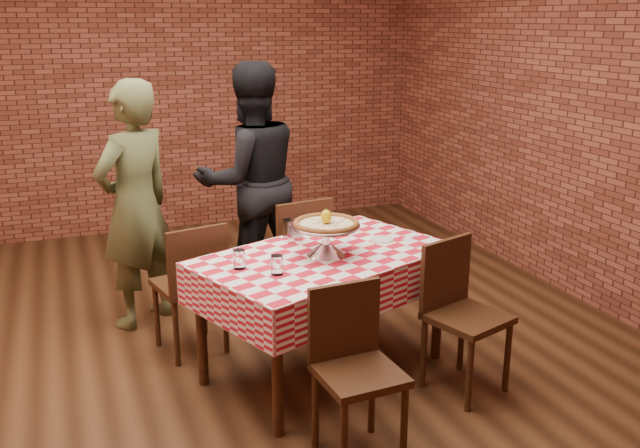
{
  "coord_description": "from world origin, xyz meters",
  "views": [
    {
      "loc": [
        -0.88,
        -3.97,
        2.08
      ],
      "look_at": [
        0.51,
        -0.32,
        0.92
      ],
      "focal_mm": 38.83,
      "sensor_mm": 36.0,
      "label": 1
    }
  ],
  "objects_px": {
    "condiment_caddy": "(293,231)",
    "chair_near_left": "(359,379)",
    "table": "(324,314)",
    "chair_far_left": "(189,287)",
    "chair_far_right": "(293,257)",
    "diner_black": "(251,181)",
    "pizza": "(326,224)",
    "diner_olive": "(135,206)",
    "pizza_stand": "(326,240)",
    "water_glass_right": "(239,259)",
    "chair_near_right": "(468,320)",
    "water_glass_left": "(277,265)"
  },
  "relations": [
    {
      "from": "chair_near_left",
      "to": "water_glass_left",
      "type": "bearing_deg",
      "value": 103.65
    },
    {
      "from": "water_glass_left",
      "to": "water_glass_right",
      "type": "relative_size",
      "value": 1.0
    },
    {
      "from": "pizza_stand",
      "to": "water_glass_left",
      "type": "relative_size",
      "value": 3.78
    },
    {
      "from": "chair_far_left",
      "to": "diner_olive",
      "type": "relative_size",
      "value": 0.51
    },
    {
      "from": "condiment_caddy",
      "to": "chair_far_left",
      "type": "height_order",
      "value": "condiment_caddy"
    },
    {
      "from": "chair_far_right",
      "to": "diner_black",
      "type": "relative_size",
      "value": 0.51
    },
    {
      "from": "chair_far_right",
      "to": "diner_black",
      "type": "distance_m",
      "value": 0.74
    },
    {
      "from": "table",
      "to": "diner_black",
      "type": "distance_m",
      "value": 1.51
    },
    {
      "from": "pizza",
      "to": "condiment_caddy",
      "type": "height_order",
      "value": "pizza"
    },
    {
      "from": "pizza",
      "to": "condiment_caddy",
      "type": "xyz_separation_m",
      "value": [
        -0.1,
        0.3,
        -0.11
      ]
    },
    {
      "from": "table",
      "to": "water_glass_left",
      "type": "relative_size",
      "value": 13.61
    },
    {
      "from": "pizza",
      "to": "diner_black",
      "type": "relative_size",
      "value": 0.21
    },
    {
      "from": "condiment_caddy",
      "to": "chair_far_left",
      "type": "xyz_separation_m",
      "value": [
        -0.6,
        0.29,
        -0.39
      ]
    },
    {
      "from": "pizza_stand",
      "to": "diner_black",
      "type": "xyz_separation_m",
      "value": [
        -0.06,
        1.44,
        0.05
      ]
    },
    {
      "from": "water_glass_right",
      "to": "diner_black",
      "type": "distance_m",
      "value": 1.56
    },
    {
      "from": "chair_near_right",
      "to": "diner_olive",
      "type": "xyz_separation_m",
      "value": [
        -1.62,
        1.63,
        0.42
      ]
    },
    {
      "from": "pizza_stand",
      "to": "diner_olive",
      "type": "bearing_deg",
      "value": 129.52
    },
    {
      "from": "chair_near_left",
      "to": "chair_far_left",
      "type": "height_order",
      "value": "chair_far_left"
    },
    {
      "from": "chair_far_right",
      "to": "water_glass_right",
      "type": "bearing_deg",
      "value": 47.53
    },
    {
      "from": "condiment_caddy",
      "to": "chair_near_left",
      "type": "height_order",
      "value": "condiment_caddy"
    },
    {
      "from": "chair_near_left",
      "to": "diner_olive",
      "type": "distance_m",
      "value": 2.19
    },
    {
      "from": "table",
      "to": "water_glass_left",
      "type": "xyz_separation_m",
      "value": [
        -0.36,
        -0.23,
        0.44
      ]
    },
    {
      "from": "condiment_caddy",
      "to": "chair_far_right",
      "type": "xyz_separation_m",
      "value": [
        0.18,
        0.56,
        -0.38
      ]
    },
    {
      "from": "water_glass_right",
      "to": "diner_black",
      "type": "bearing_deg",
      "value": 72.19
    },
    {
      "from": "diner_olive",
      "to": "chair_far_right",
      "type": "bearing_deg",
      "value": 129.27
    },
    {
      "from": "pizza",
      "to": "chair_far_left",
      "type": "height_order",
      "value": "pizza"
    },
    {
      "from": "pizza",
      "to": "diner_olive",
      "type": "xyz_separation_m",
      "value": [
        -0.95,
        1.15,
        -0.09
      ]
    },
    {
      "from": "water_glass_left",
      "to": "diner_black",
      "type": "relative_size",
      "value": 0.06
    },
    {
      "from": "condiment_caddy",
      "to": "table",
      "type": "bearing_deg",
      "value": -75.89
    },
    {
      "from": "pizza",
      "to": "chair_near_right",
      "type": "distance_m",
      "value": 0.97
    },
    {
      "from": "pizza_stand",
      "to": "pizza",
      "type": "height_order",
      "value": "pizza"
    },
    {
      "from": "chair_far_left",
      "to": "chair_far_right",
      "type": "relative_size",
      "value": 0.97
    },
    {
      "from": "water_glass_right",
      "to": "diner_olive",
      "type": "relative_size",
      "value": 0.06
    },
    {
      "from": "condiment_caddy",
      "to": "water_glass_right",
      "type": "bearing_deg",
      "value": -146.43
    },
    {
      "from": "pizza_stand",
      "to": "chair_far_left",
      "type": "bearing_deg",
      "value": 140.0
    },
    {
      "from": "pizza",
      "to": "chair_near_right",
      "type": "xyz_separation_m",
      "value": [
        0.67,
        -0.48,
        -0.5
      ]
    },
    {
      "from": "chair_near_right",
      "to": "chair_far_left",
      "type": "bearing_deg",
      "value": 123.89
    },
    {
      "from": "pizza",
      "to": "diner_black",
      "type": "distance_m",
      "value": 1.44
    },
    {
      "from": "water_glass_left",
      "to": "water_glass_right",
      "type": "distance_m",
      "value": 0.23
    },
    {
      "from": "pizza_stand",
      "to": "chair_far_left",
      "type": "distance_m",
      "value": 1.01
    },
    {
      "from": "pizza",
      "to": "diner_olive",
      "type": "distance_m",
      "value": 1.49
    },
    {
      "from": "pizza_stand",
      "to": "chair_near_right",
      "type": "bearing_deg",
      "value": -35.59
    },
    {
      "from": "chair_far_left",
      "to": "diner_olive",
      "type": "xyz_separation_m",
      "value": [
        -0.24,
        0.55,
        0.42
      ]
    },
    {
      "from": "water_glass_right",
      "to": "condiment_caddy",
      "type": "xyz_separation_m",
      "value": [
        0.43,
        0.35,
        0.02
      ]
    },
    {
      "from": "table",
      "to": "chair_far_left",
      "type": "xyz_separation_m",
      "value": [
        -0.7,
        0.57,
        0.06
      ]
    },
    {
      "from": "water_glass_right",
      "to": "chair_near_left",
      "type": "height_order",
      "value": "water_glass_right"
    },
    {
      "from": "water_glass_right",
      "to": "condiment_caddy",
      "type": "bearing_deg",
      "value": 38.91
    },
    {
      "from": "water_glass_left",
      "to": "chair_far_left",
      "type": "height_order",
      "value": "chair_far_left"
    },
    {
      "from": "pizza",
      "to": "water_glass_left",
      "type": "relative_size",
      "value": 3.59
    },
    {
      "from": "chair_near_right",
      "to": "table",
      "type": "bearing_deg",
      "value": 125.32
    }
  ]
}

